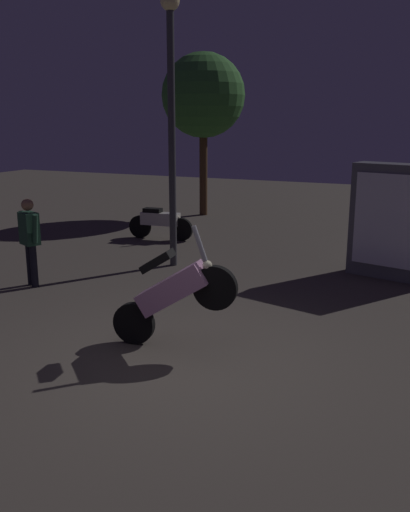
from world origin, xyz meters
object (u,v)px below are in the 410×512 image
object	(u,v)px
streetlamp_near	(171,98)
kiosk_billboard	(395,222)
person_rider_beside	(30,235)
motorcycle_white_parked_left	(160,222)
motorcycle_pink_foreground	(173,293)

from	to	relation	value
streetlamp_near	kiosk_billboard	size ratio (longest dim) A/B	2.45
person_rider_beside	kiosk_billboard	xyz separation A→B (m)	(5.75, 3.13, 0.14)
kiosk_billboard	person_rider_beside	bearing A→B (deg)	43.07
person_rider_beside	motorcycle_white_parked_left	bearing A→B (deg)	22.11
streetlamp_near	motorcycle_white_parked_left	bearing A→B (deg)	124.22
streetlamp_near	person_rider_beside	bearing A→B (deg)	-125.47
motorcycle_white_parked_left	kiosk_billboard	xyz separation A→B (m)	(5.55, -1.24, 0.61)
motorcycle_pink_foreground	kiosk_billboard	size ratio (longest dim) A/B	0.79
motorcycle_pink_foreground	motorcycle_white_parked_left	bearing A→B (deg)	112.40
motorcycle_pink_foreground	motorcycle_white_parked_left	xyz separation A→B (m)	(-3.32, 5.83, -0.31)
streetlamp_near	kiosk_billboard	world-z (taller)	streetlamp_near
motorcycle_white_parked_left	person_rider_beside	world-z (taller)	person_rider_beside
motorcycle_pink_foreground	streetlamp_near	size ratio (longest dim) A/B	0.32
person_rider_beside	kiosk_billboard	size ratio (longest dim) A/B	0.74
person_rider_beside	motorcycle_pink_foreground	bearing A→B (deg)	-87.61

